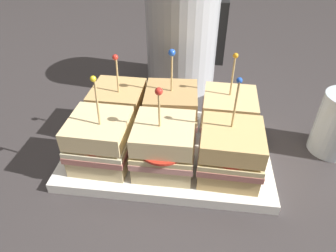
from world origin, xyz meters
The scene contains 9 objects.
ground_plane centered at (0.00, 0.00, 0.00)m, with size 6.00×6.00×0.00m, color #383333.
serving_platter centered at (0.00, 0.00, 0.01)m, with size 0.35×0.23×0.02m.
sandwich_front_left centered at (-0.10, -0.05, 0.06)m, with size 0.10×0.10×0.16m.
sandwich_front_center centered at (0.00, -0.05, 0.06)m, with size 0.10×0.10×0.15m.
sandwich_front_right centered at (0.10, -0.05, 0.06)m, with size 0.10×0.10×0.17m.
sandwich_back_left centered at (-0.10, 0.05, 0.06)m, with size 0.10×0.10×0.15m.
sandwich_back_center centered at (0.00, 0.05, 0.06)m, with size 0.10×0.10×0.16m.
sandwich_back_right centered at (0.10, 0.05, 0.06)m, with size 0.10×0.10×0.16m.
kettle_steel centered at (0.00, 0.26, 0.12)m, with size 0.18×0.16×0.27m.
Camera 1 is at (0.05, -0.40, 0.37)m, focal length 32.00 mm.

